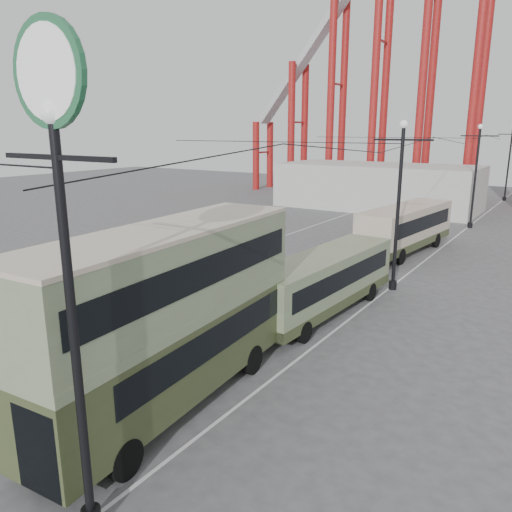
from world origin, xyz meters
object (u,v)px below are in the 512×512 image
Objects in this scene: lamp_post_near at (59,181)px; single_decker_cream at (406,227)px; single_decker_green at (323,281)px; pedestrian at (253,281)px; double_decker_bus at (169,309)px.

single_decker_cream is at bearing 94.17° from lamp_post_near.
single_decker_green is 5.74× the size of pedestrian.
pedestrian is at bearing -97.30° from single_decker_cream.
double_decker_bus is (-2.11, 5.02, -4.55)m from lamp_post_near.
single_decker_green reaches higher than pedestrian.
double_decker_bus is at bearing 112.81° from lamp_post_near.
single_decker_cream is (-2.20, 30.21, -5.94)m from lamp_post_near.
double_decker_bus is at bearing 67.92° from pedestrian.
single_decker_green is 14.91m from single_decker_cream.
lamp_post_near is at bearing -80.56° from single_decker_green.
lamp_post_near is 0.97× the size of double_decker_bus.
lamp_post_near reaches higher than double_decker_bus.
pedestrian is (-4.14, 0.06, -0.76)m from single_decker_green.
lamp_post_near is at bearing -79.56° from single_decker_cream.
single_decker_cream is (-0.56, 14.90, 0.22)m from single_decker_green.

